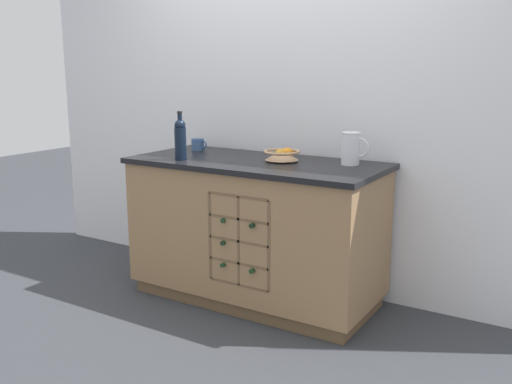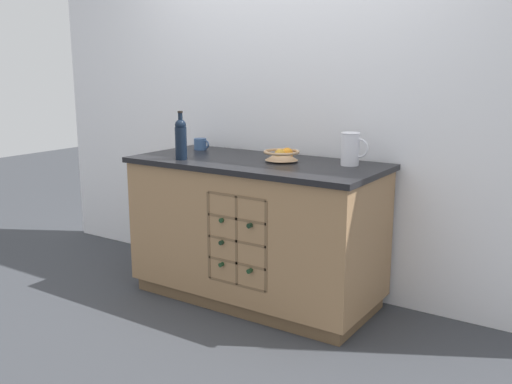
{
  "view_description": "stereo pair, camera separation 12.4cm",
  "coord_description": "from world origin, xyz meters",
  "px_view_note": "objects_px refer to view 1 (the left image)",
  "views": [
    {
      "loc": [
        1.88,
        -3.07,
        1.52
      ],
      "look_at": [
        0.0,
        0.0,
        0.73
      ],
      "focal_mm": 40.0,
      "sensor_mm": 36.0,
      "label": 1
    },
    {
      "loc": [
        1.99,
        -3.0,
        1.52
      ],
      "look_at": [
        0.0,
        0.0,
        0.73
      ],
      "focal_mm": 40.0,
      "sensor_mm": 36.0,
      "label": 2
    }
  ],
  "objects_px": {
    "white_pitcher": "(351,148)",
    "ceramic_mug": "(198,144)",
    "fruit_bowl": "(282,154)",
    "standing_wine_bottle": "(180,138)"
  },
  "relations": [
    {
      "from": "white_pitcher",
      "to": "ceramic_mug",
      "type": "height_order",
      "value": "white_pitcher"
    },
    {
      "from": "fruit_bowl",
      "to": "ceramic_mug",
      "type": "height_order",
      "value": "fruit_bowl"
    },
    {
      "from": "white_pitcher",
      "to": "ceramic_mug",
      "type": "distance_m",
      "value": 1.18
    },
    {
      "from": "white_pitcher",
      "to": "standing_wine_bottle",
      "type": "distance_m",
      "value": 1.08
    },
    {
      "from": "fruit_bowl",
      "to": "white_pitcher",
      "type": "relative_size",
      "value": 1.14
    },
    {
      "from": "fruit_bowl",
      "to": "standing_wine_bottle",
      "type": "relative_size",
      "value": 0.73
    },
    {
      "from": "white_pitcher",
      "to": "ceramic_mug",
      "type": "bearing_deg",
      "value": 179.02
    },
    {
      "from": "white_pitcher",
      "to": "standing_wine_bottle",
      "type": "height_order",
      "value": "standing_wine_bottle"
    },
    {
      "from": "ceramic_mug",
      "to": "standing_wine_bottle",
      "type": "bearing_deg",
      "value": -66.98
    },
    {
      "from": "white_pitcher",
      "to": "ceramic_mug",
      "type": "relative_size",
      "value": 1.61
    }
  ]
}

